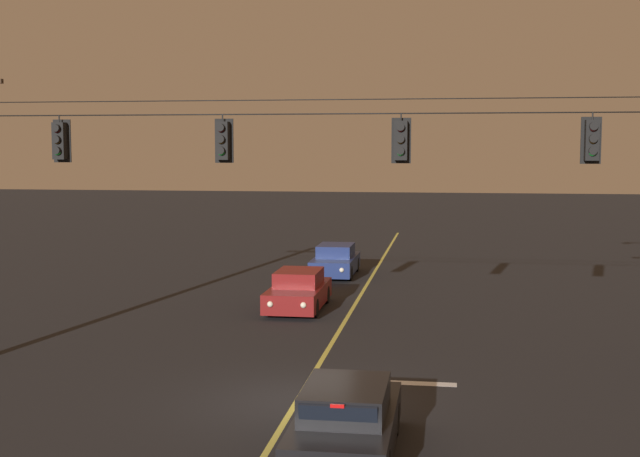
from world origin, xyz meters
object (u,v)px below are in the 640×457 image
traffic_light_centre (401,140)px  car_oncoming_trailing (335,261)px  traffic_light_left_inner (223,141)px  traffic_light_leftmost (59,141)px  car_waiting_near_lane (346,422)px  car_oncoming_lead (298,291)px  traffic_light_right_inner (592,140)px

traffic_light_centre → car_oncoming_trailing: traffic_light_centre is taller
traffic_light_left_inner → traffic_light_centre: same height
traffic_light_leftmost → car_waiting_near_lane: size_ratio=0.28×
traffic_light_left_inner → car_oncoming_trailing: bearing=87.6°
car_waiting_near_lane → traffic_light_left_inner: bearing=124.0°
car_oncoming_lead → car_oncoming_trailing: 8.12m
traffic_light_leftmost → car_oncoming_trailing: size_ratio=0.28×
traffic_light_centre → traffic_light_right_inner: same height
traffic_light_leftmost → traffic_light_left_inner: same height
traffic_light_right_inner → car_oncoming_trailing: traffic_light_right_inner is taller
traffic_light_leftmost → traffic_light_centre: (8.88, 0.00, 0.00)m
traffic_light_right_inner → car_oncoming_lead: (-8.58, 8.38, -5.26)m
traffic_light_left_inner → car_waiting_near_lane: size_ratio=0.28×
traffic_light_right_inner → car_waiting_near_lane: size_ratio=0.28×
traffic_light_leftmost → car_oncoming_trailing: bearing=72.9°
traffic_light_leftmost → car_oncoming_lead: traffic_light_leftmost is taller
car_waiting_near_lane → car_oncoming_lead: same height
traffic_light_left_inner → traffic_light_right_inner: size_ratio=1.00×
traffic_light_leftmost → car_waiting_near_lane: bearing=-34.8°
traffic_light_left_inner → car_oncoming_trailing: traffic_light_left_inner is taller
traffic_light_leftmost → car_oncoming_lead: 11.01m
traffic_light_centre → car_waiting_near_lane: 7.79m
traffic_light_centre → car_oncoming_lead: size_ratio=0.28×
traffic_light_centre → car_oncoming_trailing: (-3.81, 16.50, -5.26)m
traffic_light_left_inner → traffic_light_right_inner: bearing=0.0°
traffic_light_left_inner → traffic_light_centre: (4.50, 0.00, 0.00)m
traffic_light_leftmost → traffic_light_left_inner: 4.38m
traffic_light_right_inner → car_oncoming_lead: 13.10m
car_oncoming_lead → car_waiting_near_lane: bearing=-76.4°
traffic_light_left_inner → traffic_light_centre: size_ratio=1.00×
traffic_light_leftmost → car_oncoming_lead: bearing=60.1°
traffic_light_leftmost → car_waiting_near_lane: (8.23, -5.71, -5.26)m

